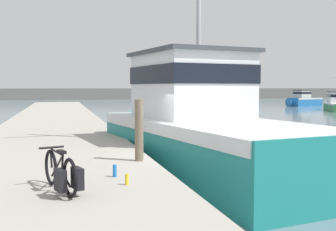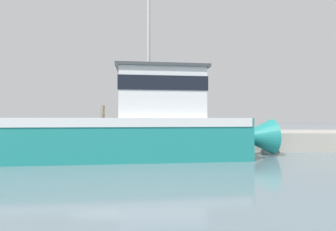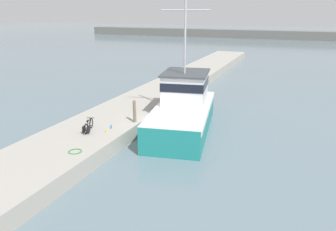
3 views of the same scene
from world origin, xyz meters
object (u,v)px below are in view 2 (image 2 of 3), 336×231
object	(u,v)px
water_bottle_on_curb	(79,130)
water_bottle_by_bike	(65,130)
mooring_post	(103,119)
fishing_boat_main	(147,123)
bicycle_touring	(69,126)

from	to	relation	value
water_bottle_on_curb	water_bottle_by_bike	bearing A→B (deg)	-80.21
water_bottle_by_bike	water_bottle_on_curb	bearing A→B (deg)	99.79
mooring_post	water_bottle_on_curb	world-z (taller)	mooring_post
fishing_boat_main	mooring_post	world-z (taller)	fishing_boat_main
water_bottle_by_bike	water_bottle_on_curb	size ratio (longest dim) A/B	0.83
fishing_boat_main	bicycle_touring	size ratio (longest dim) A/B	7.09
mooring_post	water_bottle_by_bike	size ratio (longest dim) A/B	7.32
bicycle_touring	water_bottle_on_curb	distance (m)	1.44
mooring_post	water_bottle_on_curb	distance (m)	1.93
bicycle_touring	water_bottle_by_bike	world-z (taller)	bicycle_touring
fishing_boat_main	mooring_post	distance (m)	3.66
water_bottle_on_curb	bicycle_touring	bearing A→B (deg)	-133.91
mooring_post	water_bottle_on_curb	xyz separation A→B (m)	(-0.79, -1.65, -0.61)
water_bottle_by_bike	water_bottle_on_curb	distance (m)	0.74
fishing_boat_main	water_bottle_on_curb	world-z (taller)	fishing_boat_main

